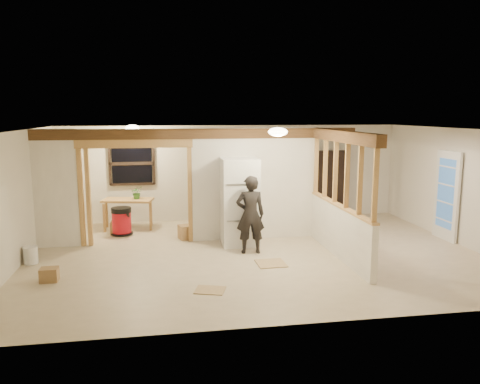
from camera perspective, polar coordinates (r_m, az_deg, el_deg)
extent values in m
cube|color=#C8B394|center=(9.59, 1.95, -7.55)|extent=(9.00, 6.50, 0.01)
cube|color=white|center=(9.16, 2.04, 7.59)|extent=(9.00, 6.50, 0.01)
cube|color=beige|center=(12.46, -0.95, 2.37)|extent=(9.00, 0.01, 2.50)
cube|color=beige|center=(6.21, 7.93, -5.17)|extent=(9.00, 0.01, 2.50)
cube|color=beige|center=(9.50, -25.67, -0.88)|extent=(0.01, 6.50, 2.50)
cube|color=beige|center=(11.09, 25.45, 0.52)|extent=(0.01, 6.50, 2.50)
cube|color=white|center=(10.54, -21.53, 0.35)|extent=(0.90, 0.12, 2.50)
cube|color=white|center=(10.49, 1.78, 0.99)|extent=(2.80, 0.12, 2.50)
cube|color=tan|center=(10.34, -12.51, -0.21)|extent=(2.46, 0.14, 2.20)
cube|color=brown|center=(10.22, -4.86, 7.10)|extent=(7.00, 0.18, 0.22)
cube|color=brown|center=(9.24, 12.38, 6.64)|extent=(0.18, 3.30, 0.22)
cube|color=white|center=(9.52, 11.97, -4.73)|extent=(0.12, 3.20, 1.00)
cube|color=tan|center=(9.30, 12.22, 2.21)|extent=(0.14, 3.20, 1.32)
cube|color=black|center=(12.24, -13.04, 3.40)|extent=(1.12, 0.10, 1.10)
cube|color=white|center=(11.40, 23.90, -0.41)|extent=(0.12, 0.86, 2.00)
ellipsoid|color=#FFEABF|center=(8.74, 4.64, 7.33)|extent=(0.36, 0.36, 0.16)
ellipsoid|color=#FFEABF|center=(11.30, -12.99, 7.64)|extent=(0.32, 0.32, 0.14)
ellipsoid|color=#FFD88C|center=(10.60, -10.44, 5.98)|extent=(0.07, 0.07, 0.07)
cube|color=white|center=(10.05, -0.06, -1.20)|extent=(0.77, 0.75, 1.87)
imported|color=black|center=(9.44, 1.26, -2.77)|extent=(0.60, 0.41, 1.60)
cube|color=tan|center=(11.82, -13.47, -2.62)|extent=(1.28, 0.83, 0.75)
imported|color=#2B752D|center=(11.70, -12.45, -0.05)|extent=(0.33, 0.30, 0.32)
cylinder|color=#AB0D19|center=(11.28, -14.24, -3.45)|extent=(0.58, 0.58, 0.66)
cube|color=black|center=(12.97, 11.08, 0.95)|extent=(0.91, 0.30, 1.82)
cylinder|color=white|center=(9.77, -24.16, -7.03)|extent=(0.28, 0.28, 0.33)
cube|color=#9D774C|center=(10.71, -6.43, -4.86)|extent=(0.44, 0.41, 0.32)
cube|color=#9D774C|center=(11.43, -14.64, -4.21)|extent=(0.34, 0.34, 0.31)
cube|color=#9D774C|center=(8.67, -22.23, -9.31)|extent=(0.29, 0.24, 0.24)
cube|color=tan|center=(8.98, 3.79, -8.67)|extent=(0.55, 0.55, 0.02)
cube|color=tan|center=(7.71, -3.67, -11.84)|extent=(0.56, 0.50, 0.02)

